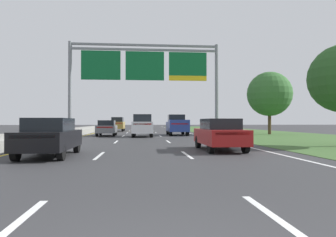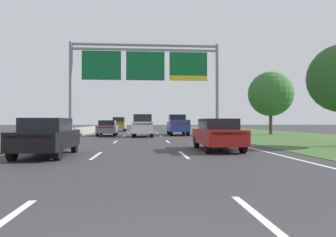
{
  "view_description": "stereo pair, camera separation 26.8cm",
  "coord_description": "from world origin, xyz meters",
  "px_view_note": "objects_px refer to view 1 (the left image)",
  "views": [
    {
      "loc": [
        -0.13,
        -2.75,
        1.42
      ],
      "look_at": [
        2.17,
        23.26,
        1.7
      ],
      "focal_mm": 33.34,
      "sensor_mm": 36.0,
      "label": 1
    },
    {
      "loc": [
        0.13,
        -2.78,
        1.42
      ],
      "look_at": [
        2.17,
        23.26,
        1.7
      ],
      "focal_mm": 33.34,
      "sensor_mm": 36.0,
      "label": 2
    }
  ],
  "objects_px": {
    "pickup_truck_blue": "(177,125)",
    "car_black_left_lane_sedan": "(50,136)",
    "car_grey_left_lane_sedan": "(107,128)",
    "car_white_centre_lane_suv": "(143,125)",
    "roadside_tree_mid": "(269,94)",
    "car_red_right_lane_sedan": "(220,134)",
    "car_gold_left_lane_suv": "(118,124)",
    "overhead_sign_gantry": "(145,70)"
  },
  "relations": [
    {
      "from": "pickup_truck_blue",
      "to": "car_black_left_lane_sedan",
      "type": "relative_size",
      "value": 1.23
    },
    {
      "from": "car_black_left_lane_sedan",
      "to": "car_grey_left_lane_sedan",
      "type": "xyz_separation_m",
      "value": [
        0.31,
        18.79,
        0.0
      ]
    },
    {
      "from": "pickup_truck_blue",
      "to": "car_black_left_lane_sedan",
      "type": "height_order",
      "value": "pickup_truck_blue"
    },
    {
      "from": "car_white_centre_lane_suv",
      "to": "roadside_tree_mid",
      "type": "distance_m",
      "value": 15.32
    },
    {
      "from": "car_grey_left_lane_sedan",
      "to": "roadside_tree_mid",
      "type": "height_order",
      "value": "roadside_tree_mid"
    },
    {
      "from": "car_red_right_lane_sedan",
      "to": "car_gold_left_lane_suv",
      "type": "xyz_separation_m",
      "value": [
        -7.36,
        32.59,
        0.28
      ]
    },
    {
      "from": "car_black_left_lane_sedan",
      "to": "pickup_truck_blue",
      "type": "bearing_deg",
      "value": -21.62
    },
    {
      "from": "car_grey_left_lane_sedan",
      "to": "car_gold_left_lane_suv",
      "type": "xyz_separation_m",
      "value": [
        -0.04,
        15.83,
        0.28
      ]
    },
    {
      "from": "car_grey_left_lane_sedan",
      "to": "car_white_centre_lane_suv",
      "type": "relative_size",
      "value": 0.93
    },
    {
      "from": "overhead_sign_gantry",
      "to": "car_white_centre_lane_suv",
      "type": "distance_m",
      "value": 5.73
    },
    {
      "from": "overhead_sign_gantry",
      "to": "car_gold_left_lane_suv",
      "type": "bearing_deg",
      "value": 103.15
    },
    {
      "from": "car_red_right_lane_sedan",
      "to": "car_white_centre_lane_suv",
      "type": "xyz_separation_m",
      "value": [
        -3.73,
        14.54,
        0.28
      ]
    },
    {
      "from": "overhead_sign_gantry",
      "to": "car_black_left_lane_sedan",
      "type": "height_order",
      "value": "overhead_sign_gantry"
    },
    {
      "from": "pickup_truck_blue",
      "to": "roadside_tree_mid",
      "type": "bearing_deg",
      "value": -83.9
    },
    {
      "from": "pickup_truck_blue",
      "to": "car_red_right_lane_sedan",
      "type": "bearing_deg",
      "value": -179.13
    },
    {
      "from": "pickup_truck_blue",
      "to": "car_white_centre_lane_suv",
      "type": "relative_size",
      "value": 1.15
    },
    {
      "from": "car_gold_left_lane_suv",
      "to": "roadside_tree_mid",
      "type": "bearing_deg",
      "value": -126.84
    },
    {
      "from": "pickup_truck_blue",
      "to": "car_gold_left_lane_suv",
      "type": "height_order",
      "value": "pickup_truck_blue"
    },
    {
      "from": "car_grey_left_lane_sedan",
      "to": "pickup_truck_blue",
      "type": "bearing_deg",
      "value": -82.72
    },
    {
      "from": "overhead_sign_gantry",
      "to": "car_grey_left_lane_sedan",
      "type": "height_order",
      "value": "overhead_sign_gantry"
    },
    {
      "from": "roadside_tree_mid",
      "to": "car_gold_left_lane_suv",
      "type": "bearing_deg",
      "value": 142.4
    },
    {
      "from": "pickup_truck_blue",
      "to": "car_grey_left_lane_sedan",
      "type": "relative_size",
      "value": 1.23
    },
    {
      "from": "car_black_left_lane_sedan",
      "to": "roadside_tree_mid",
      "type": "bearing_deg",
      "value": -41.87
    },
    {
      "from": "car_white_centre_lane_suv",
      "to": "overhead_sign_gantry",
      "type": "bearing_deg",
      "value": -8.08
    },
    {
      "from": "overhead_sign_gantry",
      "to": "car_grey_left_lane_sedan",
      "type": "relative_size",
      "value": 3.41
    },
    {
      "from": "car_black_left_lane_sedan",
      "to": "car_gold_left_lane_suv",
      "type": "distance_m",
      "value": 34.63
    },
    {
      "from": "overhead_sign_gantry",
      "to": "pickup_truck_blue",
      "type": "bearing_deg",
      "value": 26.76
    },
    {
      "from": "car_black_left_lane_sedan",
      "to": "car_red_right_lane_sedan",
      "type": "relative_size",
      "value": 1.0
    },
    {
      "from": "car_white_centre_lane_suv",
      "to": "car_black_left_lane_sedan",
      "type": "bearing_deg",
      "value": 167.73
    },
    {
      "from": "car_red_right_lane_sedan",
      "to": "car_white_centre_lane_suv",
      "type": "height_order",
      "value": "car_white_centre_lane_suv"
    },
    {
      "from": "pickup_truck_blue",
      "to": "car_grey_left_lane_sedan",
      "type": "bearing_deg",
      "value": 98.62
    },
    {
      "from": "roadside_tree_mid",
      "to": "car_white_centre_lane_suv",
      "type": "bearing_deg",
      "value": -163.52
    },
    {
      "from": "car_grey_left_lane_sedan",
      "to": "car_white_centre_lane_suv",
      "type": "xyz_separation_m",
      "value": [
        3.59,
        -2.22,
        0.28
      ]
    },
    {
      "from": "car_red_right_lane_sedan",
      "to": "roadside_tree_mid",
      "type": "height_order",
      "value": "roadside_tree_mid"
    },
    {
      "from": "car_gold_left_lane_suv",
      "to": "car_grey_left_lane_sedan",
      "type": "bearing_deg",
      "value": -179.08
    },
    {
      "from": "overhead_sign_gantry",
      "to": "car_black_left_lane_sedan",
      "type": "distance_m",
      "value": 19.43
    },
    {
      "from": "car_gold_left_lane_suv",
      "to": "car_white_centre_lane_suv",
      "type": "distance_m",
      "value": 18.41
    },
    {
      "from": "overhead_sign_gantry",
      "to": "roadside_tree_mid",
      "type": "bearing_deg",
      "value": 11.02
    },
    {
      "from": "car_grey_left_lane_sedan",
      "to": "overhead_sign_gantry",
      "type": "bearing_deg",
      "value": -101.36
    },
    {
      "from": "car_gold_left_lane_suv",
      "to": "roadside_tree_mid",
      "type": "distance_m",
      "value": 22.91
    },
    {
      "from": "car_black_left_lane_sedan",
      "to": "car_gold_left_lane_suv",
      "type": "xyz_separation_m",
      "value": [
        0.27,
        34.63,
        0.28
      ]
    },
    {
      "from": "overhead_sign_gantry",
      "to": "car_black_left_lane_sedan",
      "type": "relative_size",
      "value": 3.41
    }
  ]
}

